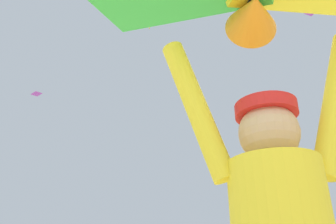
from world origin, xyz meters
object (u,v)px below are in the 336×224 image
Objects in this scene: distant_kite_black_mid_left at (237,218)px; distant_kite_purple_mid_right at (36,93)px; distant_kite_purple_low_right at (309,4)px; distant_kite_yellow_high_left at (150,4)px.

distant_kite_purple_mid_right is at bearing -142.89° from distant_kite_black_mid_left.
distant_kite_purple_low_right reaches higher than distant_kite_black_mid_left.
distant_kite_purple_mid_right is at bearing 153.50° from distant_kite_purple_low_right.
distant_kite_purple_mid_right reaches higher than distant_kite_black_mid_left.
distant_kite_black_mid_left is 1.57× the size of distant_kite_purple_mid_right.
distant_kite_purple_low_right is 10.96m from distant_kite_yellow_high_left.
distant_kite_purple_low_right is 0.37× the size of distant_kite_yellow_high_left.
distant_kite_purple_low_right is at bearing -26.50° from distant_kite_purple_mid_right.
distant_kite_black_mid_left is 20.18m from distant_kite_purple_mid_right.
distant_kite_yellow_high_left reaches higher than distant_kite_black_mid_left.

